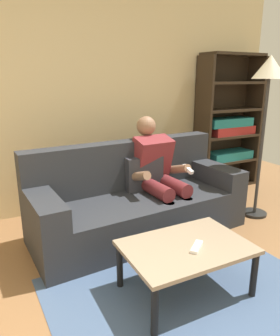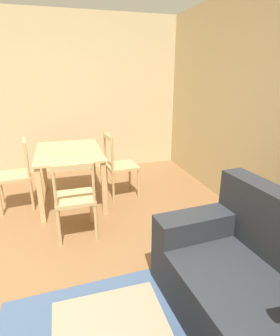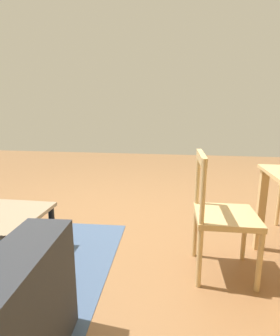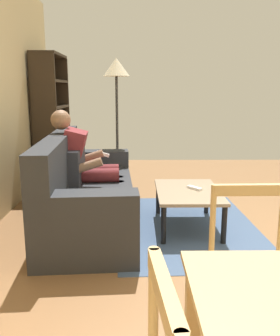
{
  "view_description": "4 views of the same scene",
  "coord_description": "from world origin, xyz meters",
  "px_view_note": "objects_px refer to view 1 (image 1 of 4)",
  "views": [
    {
      "loc": [
        -0.47,
        -0.93,
        1.57
      ],
      "look_at": [
        0.88,
        1.75,
        0.71
      ],
      "focal_mm": 33.75,
      "sensor_mm": 36.0,
      "label": 1
    },
    {
      "loc": [
        1.69,
        0.59,
        1.71
      ],
      "look_at": [
        -0.54,
        1.25,
        0.9
      ],
      "focal_mm": 28.93,
      "sensor_mm": 36.0,
      "label": 2
    },
    {
      "loc": [
        -0.72,
        2.45,
        1.18
      ],
      "look_at": [
        -0.54,
        1.25,
        0.9
      ],
      "focal_mm": 27.95,
      "sensor_mm": 36.0,
      "label": 3
    },
    {
      "loc": [
        -2.74,
        1.27,
        1.38
      ],
      "look_at": [
        -0.54,
        1.25,
        0.9
      ],
      "focal_mm": 38.67,
      "sensor_mm": 36.0,
      "label": 4
    }
  ],
  "objects_px": {
    "tv_remote": "(197,247)",
    "bookshelf": "(227,133)",
    "coffee_table": "(186,251)",
    "person_lounging": "(157,173)",
    "couch": "(137,201)",
    "floor_lamp": "(268,83)"
  },
  "relations": [
    {
      "from": "person_lounging",
      "to": "bookshelf",
      "type": "bearing_deg",
      "value": 24.45
    },
    {
      "from": "tv_remote",
      "to": "floor_lamp",
      "type": "relative_size",
      "value": 0.09
    },
    {
      "from": "coffee_table",
      "to": "bookshelf",
      "type": "height_order",
      "value": "bookshelf"
    },
    {
      "from": "tv_remote",
      "to": "person_lounging",
      "type": "bearing_deg",
      "value": -55.45
    },
    {
      "from": "tv_remote",
      "to": "bookshelf",
      "type": "bearing_deg",
      "value": -84.75
    },
    {
      "from": "coffee_table",
      "to": "bookshelf",
      "type": "bearing_deg",
      "value": 42.84
    },
    {
      "from": "couch",
      "to": "coffee_table",
      "type": "relative_size",
      "value": 2.44
    },
    {
      "from": "couch",
      "to": "person_lounging",
      "type": "relative_size",
      "value": 1.91
    },
    {
      "from": "coffee_table",
      "to": "floor_lamp",
      "type": "relative_size",
      "value": 0.51
    },
    {
      "from": "couch",
      "to": "person_lounging",
      "type": "xyz_separation_m",
      "value": [
        0.26,
        0.03,
        0.27
      ]
    },
    {
      "from": "tv_remote",
      "to": "bookshelf",
      "type": "relative_size",
      "value": 0.09
    },
    {
      "from": "person_lounging",
      "to": "tv_remote",
      "type": "distance_m",
      "value": 1.22
    },
    {
      "from": "bookshelf",
      "to": "person_lounging",
      "type": "bearing_deg",
      "value": -155.55
    },
    {
      "from": "coffee_table",
      "to": "tv_remote",
      "type": "distance_m",
      "value": 0.1
    },
    {
      "from": "floor_lamp",
      "to": "coffee_table",
      "type": "bearing_deg",
      "value": -152.89
    },
    {
      "from": "couch",
      "to": "coffee_table",
      "type": "height_order",
      "value": "couch"
    },
    {
      "from": "person_lounging",
      "to": "coffee_table",
      "type": "bearing_deg",
      "value": -109.04
    },
    {
      "from": "coffee_table",
      "to": "person_lounging",
      "type": "bearing_deg",
      "value": 70.96
    },
    {
      "from": "person_lounging",
      "to": "bookshelf",
      "type": "distance_m",
      "value": 1.73
    },
    {
      "from": "person_lounging",
      "to": "tv_remote",
      "type": "bearing_deg",
      "value": -106.18
    },
    {
      "from": "person_lounging",
      "to": "bookshelf",
      "type": "xyz_separation_m",
      "value": [
        1.57,
        0.71,
        0.2
      ]
    },
    {
      "from": "couch",
      "to": "floor_lamp",
      "type": "distance_m",
      "value": 1.87
    }
  ]
}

